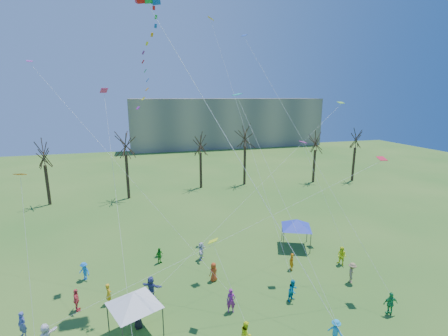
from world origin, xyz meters
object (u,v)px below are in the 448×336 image
object	(u,v)px
canopy_tent_white	(134,299)
canopy_tent_blue	(296,223)
distant_building	(227,122)
big_box_kite	(151,60)

from	to	relation	value
canopy_tent_white	canopy_tent_blue	xyz separation A→B (m)	(16.47, 8.37, -0.01)
distant_building	canopy_tent_white	size ratio (longest dim) A/B	15.62
distant_building	canopy_tent_blue	world-z (taller)	distant_building
canopy_tent_white	distant_building	bearing A→B (deg)	69.45
canopy_tent_white	canopy_tent_blue	world-z (taller)	canopy_tent_white
big_box_kite	canopy_tent_white	world-z (taller)	big_box_kite
big_box_kite	canopy_tent_blue	world-z (taller)	big_box_kite
distant_building	canopy_tent_blue	bearing A→B (deg)	-100.32
distant_building	canopy_tent_white	world-z (taller)	distant_building
distant_building	canopy_tent_blue	size ratio (longest dim) A/B	15.73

